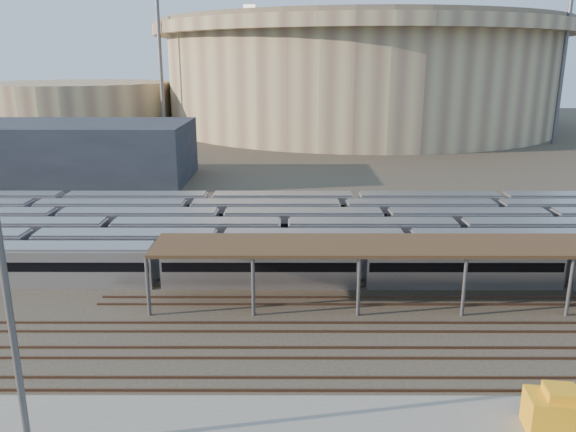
% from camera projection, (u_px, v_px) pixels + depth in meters
% --- Properties ---
extents(ground, '(420.00, 420.00, 0.00)m').
position_uv_depth(ground, '(246.00, 322.00, 44.96)').
color(ground, '#383026').
rests_on(ground, ground).
extents(subway_trains, '(123.75, 23.90, 3.60)m').
position_uv_depth(subway_trains, '(215.00, 232.00, 62.31)').
color(subway_trains, silver).
rests_on(subway_trains, ground).
extents(inspection_shed, '(60.30, 6.00, 5.30)m').
position_uv_depth(inspection_shed, '(508.00, 247.00, 47.43)').
color(inspection_shed, '#58585D').
rests_on(inspection_shed, ground).
extents(empty_tracks, '(170.00, 9.62, 0.18)m').
position_uv_depth(empty_tracks, '(240.00, 352.00, 40.12)').
color(empty_tracks, '#4C3323').
rests_on(empty_tracks, ground).
extents(stadium, '(124.00, 124.00, 32.50)m').
position_uv_depth(stadium, '(358.00, 73.00, 175.38)').
color(stadium, tan).
rests_on(stadium, ground).
extents(secondary_arena, '(56.00, 56.00, 14.00)m').
position_uv_depth(secondary_arena, '(78.00, 106.00, 168.46)').
color(secondary_arena, tan).
rests_on(secondary_arena, ground).
extents(service_building, '(42.00, 20.00, 10.00)m').
position_uv_depth(service_building, '(66.00, 152.00, 96.68)').
color(service_building, '#1E232D').
rests_on(service_building, ground).
extents(floodlight_0, '(4.00, 1.00, 38.40)m').
position_uv_depth(floodlight_0, '(160.00, 59.00, 145.47)').
color(floodlight_0, '#58585D').
rests_on(floodlight_0, ground).
extents(floodlight_2, '(4.00, 1.00, 38.40)m').
position_uv_depth(floodlight_2, '(564.00, 59.00, 135.63)').
color(floodlight_2, '#58585D').
rests_on(floodlight_2, ground).
extents(floodlight_3, '(4.00, 1.00, 38.40)m').
position_uv_depth(floodlight_3, '(250.00, 59.00, 193.60)').
color(floodlight_3, '#58585D').
rests_on(floodlight_3, ground).
extents(yellow_equipment, '(3.70, 2.56, 2.16)m').
position_uv_depth(yellow_equipment, '(558.00, 414.00, 31.19)').
color(yellow_equipment, orange).
rests_on(yellow_equipment, apron).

